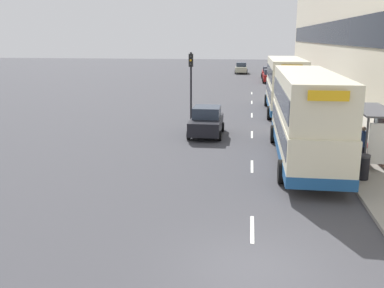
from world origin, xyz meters
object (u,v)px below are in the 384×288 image
double_decker_bus_near (306,115)px  pedestrian_3 (335,122)px  double_decker_bus_ahead (285,84)px  car_2 (206,122)px  car_3 (268,72)px  litter_bin (363,167)px  bus_shelter (377,126)px  car_0 (241,68)px  traffic_light_far_kerb (191,75)px  pedestrian_at_shelter (350,148)px  car_1 (270,76)px  pedestrian_4 (362,145)px

double_decker_bus_near → pedestrian_3: double_decker_bus_near is taller
double_decker_bus_ahead → car_2: (-5.33, -8.97, -1.41)m
car_2 → pedestrian_3: (7.64, 0.09, 0.15)m
car_2 → car_3: bearing=-97.5°
car_2 → litter_bin: 10.79m
double_decker_bus_ahead → pedestrian_3: double_decker_bus_ahead is taller
bus_shelter → car_3: (-3.38, 44.52, -1.05)m
car_3 → car_0: bearing=117.6°
double_decker_bus_near → double_decker_bus_ahead: bearing=89.8°
double_decker_bus_ahead → pedestrian_3: (2.31, -8.88, -1.26)m
bus_shelter → traffic_light_far_kerb: traffic_light_far_kerb is taller
double_decker_bus_near → car_2: bearing=136.3°
bus_shelter → pedestrian_at_shelter: bus_shelter is taller
car_1 → pedestrian_at_shelter: pedestrian_at_shelter is taller
litter_bin → pedestrian_4: bearing=78.3°
double_decker_bus_ahead → pedestrian_4: 14.91m
car_2 → car_3: (5.19, 39.43, -0.04)m
car_1 → pedestrian_4: 38.55m
pedestrian_3 → litter_bin: pedestrian_3 is taller
double_decker_bus_ahead → pedestrian_at_shelter: double_decker_bus_ahead is taller
car_0 → car_2: car_0 is taller
double_decker_bus_ahead → car_1: 23.85m
bus_shelter → car_1: bus_shelter is taller
pedestrian_3 → car_0: bearing=97.9°
car_3 → pedestrian_3: bearing=-86.4°
car_1 → litter_bin: car_1 is taller
car_0 → car_1: car_0 is taller
pedestrian_4 → car_2: bearing=143.9°
car_3 → traffic_light_far_kerb: size_ratio=0.87×
car_1 → car_3: bearing=90.3°
car_1 → pedestrian_4: (2.58, -38.47, 0.19)m
double_decker_bus_near → car_3: bearing=90.1°
car_3 → traffic_light_far_kerb: (-6.79, -34.83, 2.46)m
car_0 → double_decker_bus_near: bearing=94.6°
double_decker_bus_near → traffic_light_far_kerb: traffic_light_far_kerb is taller
bus_shelter → car_3: bearing=94.3°
car_3 → pedestrian_3: size_ratio=2.47×
bus_shelter → car_0: 53.00m
car_1 → pedestrian_3: pedestrian_3 is taller
car_2 → traffic_light_far_kerb: traffic_light_far_kerb is taller
traffic_light_far_kerb → car_1: bearing=76.4°
pedestrian_3 → car_1: bearing=94.2°
bus_shelter → double_decker_bus_ahead: (-3.24, 14.06, 0.41)m
double_decker_bus_near → double_decker_bus_ahead: same height
double_decker_bus_ahead → car_2: double_decker_bus_ahead is taller
car_2 → car_0: bearing=-91.3°
double_decker_bus_ahead → traffic_light_far_kerb: 8.25m
double_decker_bus_ahead → car_3: bearing=90.3°
bus_shelter → traffic_light_far_kerb: (-10.17, 9.70, 1.41)m
bus_shelter → pedestrian_4: (-0.76, -0.59, -0.81)m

